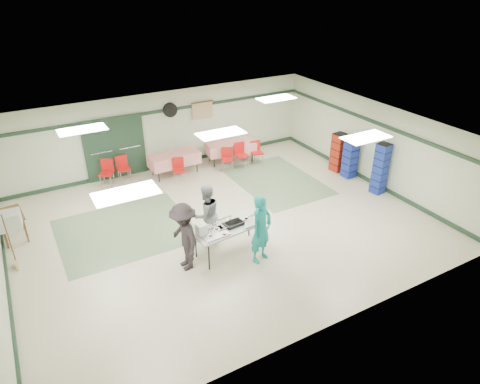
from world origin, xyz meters
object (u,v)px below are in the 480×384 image
chair_c (256,150)px  office_printer (9,221)px  chair_a (240,152)px  dining_table_a (231,147)px  crate_stack_red (339,152)px  printer_table (10,217)px  chair_d (178,167)px  chair_b (227,157)px  serving_table (230,228)px  volunteer_teal (261,229)px  crate_stack_blue_a (350,160)px  chair_loose_a (123,166)px  chair_loose_b (107,170)px  broom (9,240)px  crate_stack_blue_b (380,169)px  dining_table_b (174,159)px  volunteer_grey (206,214)px  volunteer_dark (184,237)px

chair_c → office_printer: office_printer is taller
chair_a → office_printer: size_ratio=1.68×
dining_table_a → chair_a: bearing=-72.3°
dining_table_a → crate_stack_red: bearing=-31.7°
printer_table → chair_d: bearing=6.3°
dining_table_a → chair_c: 0.93m
chair_b → chair_d: size_ratio=0.99×
serving_table → chair_c: size_ratio=2.33×
chair_a → printer_table: 7.55m
volunteer_teal → crate_stack_blue_a: size_ratio=1.37×
volunteer_teal → chair_d: size_ratio=2.10×
volunteer_teal → chair_loose_a: 6.25m
chair_loose_b → office_printer: size_ratio=1.67×
crate_stack_blue_a → chair_a: bearing=138.1°
chair_a → crate_stack_red: bearing=-32.5°
chair_loose_a → office_printer: office_printer is taller
chair_loose_a → serving_table: bearing=-76.7°
chair_loose_a → office_printer: size_ratio=1.63×
serving_table → office_printer: (-4.71, 2.57, 0.24)m
office_printer → broom: size_ratio=0.36×
volunteer_teal → chair_c: size_ratio=2.07×
dining_table_a → crate_stack_blue_a: crate_stack_blue_a is taller
volunteer_teal → broom: (-5.29, 2.63, -0.10)m
volunteer_teal → crate_stack_blue_b: (5.09, 1.17, -0.04)m
chair_b → crate_stack_blue_a: crate_stack_blue_a is taller
chair_c → crate_stack_blue_a: (2.18, -2.53, 0.12)m
volunteer_teal → dining_table_b: (-0.02, 5.61, -0.30)m
chair_loose_a → crate_stack_blue_a: (6.79, -3.49, 0.11)m
volunteer_grey → chair_c: 5.25m
chair_a → chair_loose_a: size_ratio=1.04×
crate_stack_red → chair_loose_b: bearing=159.2°
chair_a → crate_stack_blue_a: crate_stack_blue_a is taller
crate_stack_blue_a → printer_table: size_ratio=1.28×
crate_stack_blue_a → broom: broom is taller
office_printer → volunteer_dark: bearing=-32.8°
dining_table_a → chair_b: 0.74m
crate_stack_red → crate_stack_blue_a: bearing=-90.0°
volunteer_teal → chair_loose_b: bearing=91.1°
chair_loose_b → crate_stack_blue_a: size_ratio=0.70×
dining_table_a → printer_table: (-7.39, -1.64, 0.08)m
dining_table_a → dining_table_b: (-2.20, -0.00, -0.00)m
chair_a → crate_stack_red: 3.44m
dining_table_b → crate_stack_red: size_ratio=1.28×
chair_d → crate_stack_blue_b: (5.20, -3.87, 0.33)m
volunteer_dark → chair_b: volunteer_dark is taller
chair_d → printer_table: 5.21m
dining_table_b → chair_loose_b: 2.25m
crate_stack_blue_b → broom: (-10.38, 1.46, -0.06)m
dining_table_a → printer_table: dining_table_a is taller
printer_table → dining_table_a: bearing=7.0°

